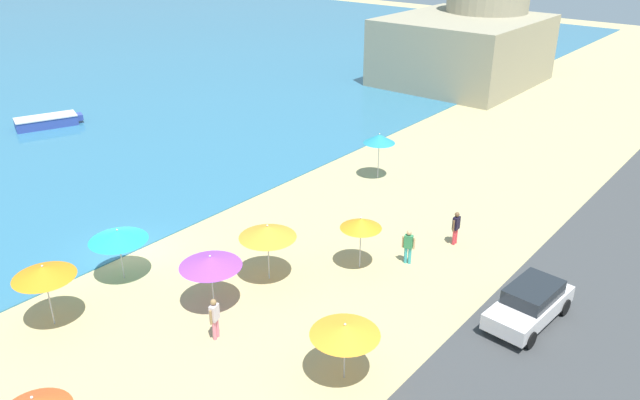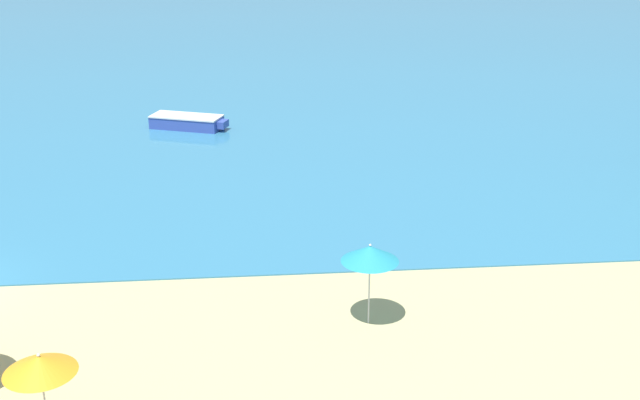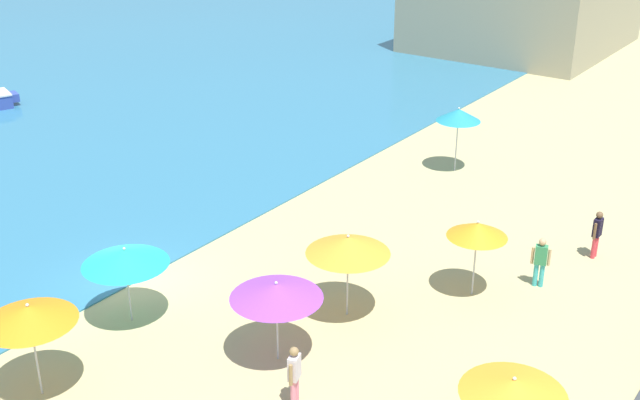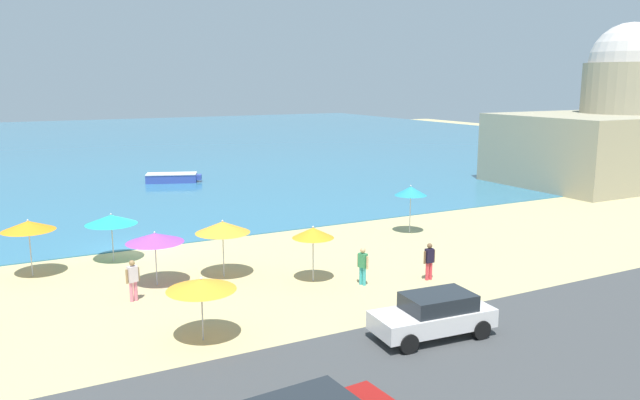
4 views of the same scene
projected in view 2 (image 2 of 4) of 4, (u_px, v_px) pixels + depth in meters
name	position (u px, v px, depth m)	size (l,w,h in m)	color
sea	(136.00, 34.00, 78.51)	(150.00, 110.00, 0.05)	teal
beach_umbrella_6	(370.00, 254.00, 24.25)	(1.78, 1.78, 2.70)	#B2B2B7
beach_umbrella_9	(40.00, 364.00, 18.97)	(1.76, 1.76, 2.40)	#B2B2B7
skiff_nearshore	(188.00, 122.00, 46.09)	(4.62, 2.92, 0.75)	#34489C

